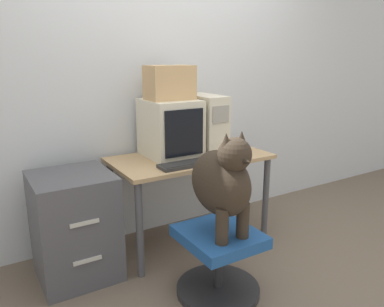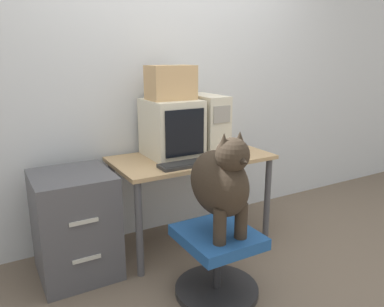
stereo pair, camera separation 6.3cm
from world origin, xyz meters
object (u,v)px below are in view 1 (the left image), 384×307
at_px(crt_monitor, 170,128).
at_px(dog, 223,181).
at_px(cardboard_box, 169,83).
at_px(pc_tower, 205,123).
at_px(keyboard, 187,164).
at_px(office_chair, 219,260).
at_px(filing_cabinet, 75,226).

bearing_deg(crt_monitor, dog, -96.29).
relative_size(dog, cardboard_box, 1.89).
distance_m(pc_tower, cardboard_box, 0.46).
relative_size(crt_monitor, dog, 0.68).
bearing_deg(dog, keyboard, 83.24).
xyz_separation_m(dog, cardboard_box, (0.09, 0.82, 0.52)).
relative_size(keyboard, office_chair, 0.79).
xyz_separation_m(office_chair, cardboard_box, (0.09, 0.79, 1.05)).
height_order(pc_tower, keyboard, pc_tower).
bearing_deg(crt_monitor, keyboard, -95.50).
bearing_deg(filing_cabinet, dog, -44.94).
bearing_deg(office_chair, pc_tower, 62.90).
distance_m(crt_monitor, cardboard_box, 0.34).
distance_m(crt_monitor, dog, 0.84).
distance_m(filing_cabinet, cardboard_box, 1.22).
relative_size(office_chair, filing_cabinet, 0.74).
height_order(crt_monitor, office_chair, crt_monitor).
distance_m(crt_monitor, keyboard, 0.37).
distance_m(crt_monitor, pc_tower, 0.31).
bearing_deg(office_chair, dog, -90.00).
distance_m(dog, filing_cabinet, 1.08).
relative_size(crt_monitor, keyboard, 1.03).
distance_m(pc_tower, dog, 0.92).
height_order(pc_tower, cardboard_box, cardboard_box).
xyz_separation_m(crt_monitor, filing_cabinet, (-0.80, -0.11, -0.57)).
height_order(pc_tower, office_chair, pc_tower).
distance_m(keyboard, cardboard_box, 0.63).
bearing_deg(filing_cabinet, keyboard, -14.50).
distance_m(crt_monitor, filing_cabinet, 0.99).
relative_size(crt_monitor, filing_cabinet, 0.60).
bearing_deg(cardboard_box, office_chair, -96.47).
height_order(office_chair, dog, dog).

